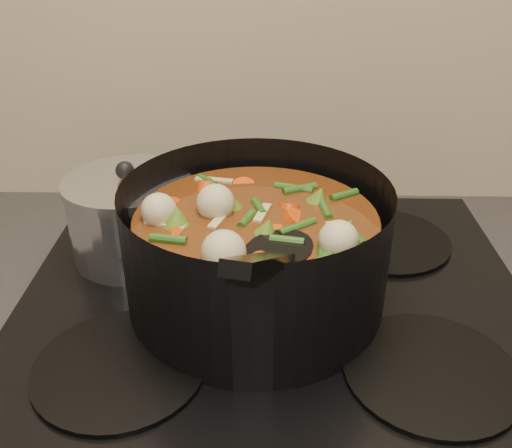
{
  "coord_description": "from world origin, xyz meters",
  "views": [
    {
      "loc": [
        -0.01,
        1.36,
        1.35
      ],
      "look_at": [
        -0.02,
        1.92,
        1.04
      ],
      "focal_mm": 40.0,
      "sensor_mm": 36.0,
      "label": 1
    }
  ],
  "objects": [
    {
      "name": "stockpot",
      "position": [
        -0.02,
        1.92,
        1.0
      ],
      "size": [
        0.4,
        0.46,
        0.22
      ],
      "rotation": [
        0.0,
        0.0,
        -0.41
      ],
      "color": "black",
      "rests_on": "stovetop"
    },
    {
      "name": "saucepan",
      "position": [
        -0.19,
        2.02,
        0.99
      ],
      "size": [
        0.17,
        0.17,
        0.14
      ],
      "rotation": [
        0.0,
        0.0,
        0.11
      ],
      "color": "silver",
      "rests_on": "stovetop"
    },
    {
      "name": "stovetop",
      "position": [
        0.0,
        1.93,
        0.92
      ],
      "size": [
        0.62,
        0.54,
        0.03
      ],
      "color": "black",
      "rests_on": "counter"
    }
  ]
}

